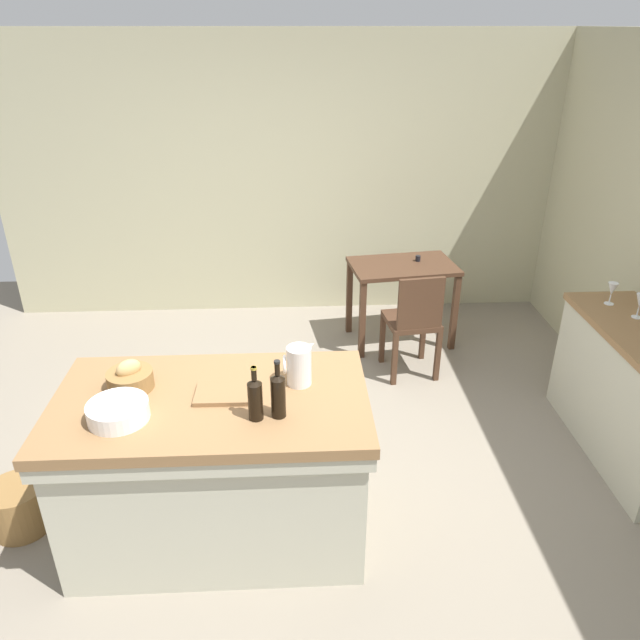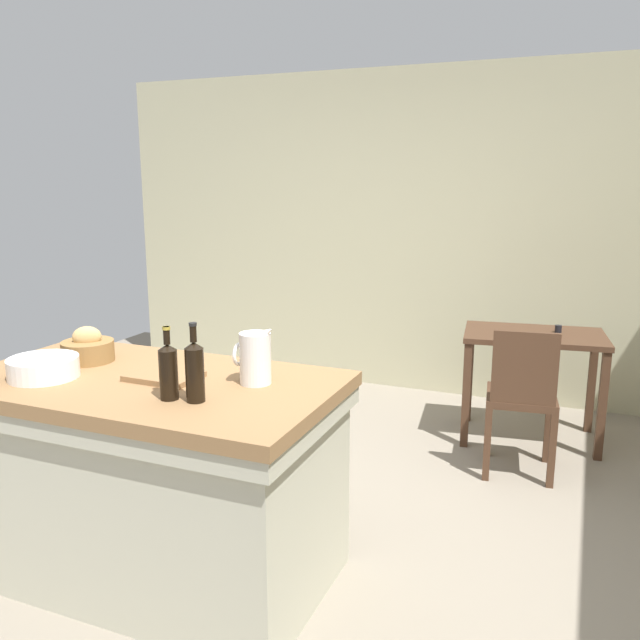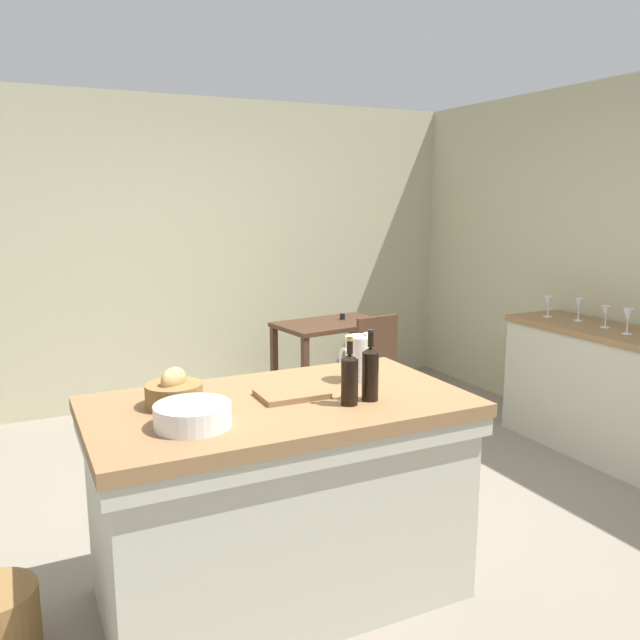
{
  "view_description": "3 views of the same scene",
  "coord_description": "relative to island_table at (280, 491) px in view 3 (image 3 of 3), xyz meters",
  "views": [
    {
      "loc": [
        0.05,
        -3.04,
        2.62
      ],
      "look_at": [
        0.22,
        0.38,
        0.92
      ],
      "focal_mm": 33.57,
      "sensor_mm": 36.0,
      "label": 1
    },
    {
      "loc": [
        1.32,
        -2.65,
        1.75
      ],
      "look_at": [
        0.08,
        0.34,
        1.04
      ],
      "focal_mm": 36.76,
      "sensor_mm": 36.0,
      "label": 2
    },
    {
      "loc": [
        -1.39,
        -2.93,
        1.77
      ],
      "look_at": [
        0.29,
        0.5,
        1.04
      ],
      "focal_mm": 36.24,
      "sensor_mm": 36.0,
      "label": 3
    }
  ],
  "objects": [
    {
      "name": "wine_glass_right",
      "position": [
        2.69,
        0.84,
        0.51
      ],
      "size": [
        0.07,
        0.07,
        0.17
      ],
      "color": "white",
      "rests_on": "side_cabinet"
    },
    {
      "name": "ground_plane",
      "position": [
        0.38,
        0.47,
        -0.49
      ],
      "size": [
        6.76,
        6.76,
        0.0
      ],
      "primitive_type": "plane",
      "color": "gray"
    },
    {
      "name": "wine_bottle_dark",
      "position": [
        0.35,
        -0.17,
        0.55
      ],
      "size": [
        0.07,
        0.07,
        0.31
      ],
      "color": "black",
      "rests_on": "island_table"
    },
    {
      "name": "bread_basket",
      "position": [
        -0.42,
        0.12,
        0.48
      ],
      "size": [
        0.24,
        0.24,
        0.17
      ],
      "color": "olive",
      "rests_on": "island_table"
    },
    {
      "name": "island_table",
      "position": [
        0.0,
        0.0,
        0.0
      ],
      "size": [
        1.61,
        0.9,
        0.91
      ],
      "color": "olive",
      "rests_on": "ground"
    },
    {
      "name": "pitcher",
      "position": [
        0.45,
        0.12,
        0.53
      ],
      "size": [
        0.17,
        0.13,
        0.26
      ],
      "color": "white",
      "rests_on": "island_table"
    },
    {
      "name": "writing_desk",
      "position": [
        1.4,
        2.25,
        0.13
      ],
      "size": [
        0.97,
        0.67,
        0.79
      ],
      "color": "#472D1E",
      "rests_on": "ground"
    },
    {
      "name": "wine_glass_left",
      "position": [
        2.61,
        0.37,
        0.51
      ],
      "size": [
        0.07,
        0.07,
        0.17
      ],
      "color": "white",
      "rests_on": "side_cabinet"
    },
    {
      "name": "side_cabinet",
      "position": [
        2.64,
        0.59,
        -0.05
      ],
      "size": [
        0.52,
        1.37,
        0.89
      ],
      "color": "olive",
      "rests_on": "ground"
    },
    {
      "name": "cutting_board",
      "position": [
        0.07,
        0.02,
        0.43
      ],
      "size": [
        0.3,
        0.21,
        0.02
      ],
      "primitive_type": "cube",
      "rotation": [
        0.0,
        0.0,
        -0.01
      ],
      "color": "olive",
      "rests_on": "island_table"
    },
    {
      "name": "wash_bowl",
      "position": [
        -0.42,
        -0.16,
        0.47
      ],
      "size": [
        0.29,
        0.29,
        0.09
      ],
      "primitive_type": "cylinder",
      "color": "white",
      "rests_on": "island_table"
    },
    {
      "name": "wooden_chair",
      "position": [
        1.39,
        1.65,
        0.01
      ],
      "size": [
        0.45,
        0.45,
        0.91
      ],
      "color": "#472D1E",
      "rests_on": "ground"
    },
    {
      "name": "wine_bottle_amber",
      "position": [
        0.24,
        -0.19,
        0.54
      ],
      "size": [
        0.07,
        0.07,
        0.29
      ],
      "color": "black",
      "rests_on": "island_table"
    },
    {
      "name": "wine_glass_middle",
      "position": [
        2.66,
        0.58,
        0.5
      ],
      "size": [
        0.07,
        0.07,
        0.15
      ],
      "color": "white",
      "rests_on": "side_cabinet"
    },
    {
      "name": "wine_glass_far_right",
      "position": [
        2.61,
        1.06,
        0.5
      ],
      "size": [
        0.07,
        0.07,
        0.16
      ],
      "color": "white",
      "rests_on": "side_cabinet"
    },
    {
      "name": "wall_back",
      "position": [
        0.38,
        3.07,
        0.81
      ],
      "size": [
        5.32,
        0.12,
        2.6
      ],
      "primitive_type": "cube",
      "color": "#B7B28E",
      "rests_on": "ground"
    }
  ]
}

